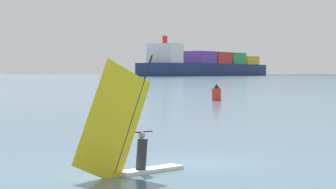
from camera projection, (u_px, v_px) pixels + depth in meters
The scene contains 4 objects.
ground_plane at pixel (194, 162), 23.46m from camera, with size 4000.00×4000.00×0.00m, color #476B84.
windsurfer at pixel (130, 142), 20.59m from camera, with size 1.63×4.21×4.00m.
cargo_ship at pixel (208, 65), 574.32m from camera, with size 43.60×177.90×31.57m.
channel_buoy at pixel (216, 93), 74.66m from camera, with size 1.02×1.02×1.88m.
Camera 1 is at (10.22, -21.03, 3.19)m, focal length 71.01 mm.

